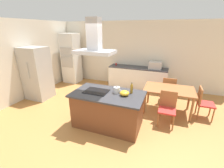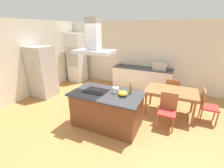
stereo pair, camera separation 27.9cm
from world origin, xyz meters
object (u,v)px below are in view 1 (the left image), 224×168
Objects in this scene: olive_oil_bottle at (132,89)px; range_hood at (94,42)px; wall_oven_stack at (71,58)px; dining_table at (169,91)px; cooktop at (96,91)px; countertop_microwave at (155,65)px; chair_facing_island at (167,106)px; coffee_mug_red at (116,64)px; refrigerator at (37,73)px; chair_facing_back_wall at (169,88)px; tea_kettle at (117,90)px; mixing_bowl at (125,93)px; chair_at_right_end at (203,101)px.

olive_oil_bottle is 1.40m from range_hood.
wall_oven_stack reaches higher than dining_table.
countertop_microwave reaches higher than cooktop.
range_hood is at bearing -160.67° from chair_facing_island.
countertop_microwave is 0.36× the size of dining_table.
dining_table is 1.57× the size of chair_facing_island.
wall_oven_stack reaches higher than olive_oil_bottle.
range_hood is (0.50, -2.92, 1.16)m from coffee_mug_red.
refrigerator is 2.04× the size of chair_facing_back_wall.
countertop_microwave is at bearing 122.02° from chair_facing_back_wall.
wall_oven_stack is at bearing 144.74° from olive_oil_bottle.
tea_kettle is 0.23× the size of chair_facing_back_wall.
olive_oil_bottle is at bearing -35.26° from wall_oven_stack.
cooktop is 0.67× the size of range_hood.
cooktop is 0.33× the size of refrigerator.
chair_facing_back_wall is 3.05m from range_hood.
coffee_mug_red is 3.24m from chair_facing_island.
countertop_microwave is (0.41, 2.86, 0.08)m from mixing_bowl.
wall_oven_stack is at bearing 154.71° from chair_facing_island.
chair_facing_island is (-0.92, -0.67, 0.00)m from chair_at_right_end.
wall_oven_stack is at bearing 141.66° from mixing_bowl.
cooktop is 2.70× the size of mixing_bowl.
olive_oil_bottle is 1.22× the size of mixing_bowl.
dining_table is at bearing 36.34° from cooktop.
wall_oven_stack reaches higher than chair_at_right_end.
coffee_mug_red is at bearing 7.39° from wall_oven_stack.
coffee_mug_red is 3.18m from range_hood.
chair_facing_island is 2.43m from range_hood.
coffee_mug_red reaches higher than cooktop.
countertop_microwave is at bearing 77.23° from tea_kettle.
coffee_mug_red reaches higher than chair_facing_island.
coffee_mug_red is 2.47m from chair_facing_back_wall.
dining_table is 0.68m from chair_facing_island.
range_hood is (-1.73, -1.94, 1.59)m from chair_facing_back_wall.
dining_table is at bearing -90.00° from chair_facing_back_wall.
chair_facing_back_wall is (0.88, 1.72, -0.51)m from olive_oil_bottle.
countertop_microwave is at bearing 68.42° from cooktop.
chair_at_right_end is (3.14, -1.65, -0.44)m from coffee_mug_red.
range_hood is (2.67, -0.69, 1.19)m from refrigerator.
countertop_microwave reaches higher than mixing_bowl.
chair_facing_back_wall is (0.99, 1.92, -0.45)m from mixing_bowl.
coffee_mug_red is at bearing 112.98° from mixing_bowl.
tea_kettle is (0.51, 0.11, 0.07)m from cooktop.
wall_oven_stack is 1.57× the size of dining_table.
chair_facing_back_wall is (1.73, 1.94, -0.40)m from cooktop.
olive_oil_bottle is 0.12× the size of wall_oven_stack.
countertop_microwave is 1.75m from dining_table.
cooktop is 2.96m from coffee_mug_red.
tea_kettle is 0.09× the size of wall_oven_stack.
chair_facing_island is 0.99× the size of range_hood.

